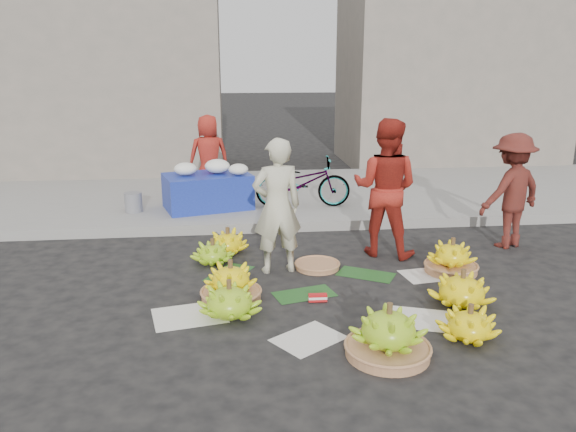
{
  "coord_description": "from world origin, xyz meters",
  "views": [
    {
      "loc": [
        -0.88,
        -5.75,
        2.43
      ],
      "look_at": [
        -0.21,
        0.46,
        0.7
      ],
      "focal_mm": 35.0,
      "sensor_mm": 36.0,
      "label": 1
    }
  ],
  "objects": [
    {
      "name": "banana_bunch_4",
      "position": [
        1.47,
        -0.65,
        0.17
      ],
      "size": [
        0.82,
        0.82,
        0.39
      ],
      "rotation": [
        0.0,
        0.0,
        -0.36
      ],
      "color": "#FFE70C",
      "rests_on": "ground"
    },
    {
      "name": "newspaper_scatter",
      "position": [
        0.0,
        -0.8,
        0.0
      ],
      "size": [
        3.2,
        1.8,
        0.0
      ],
      "primitive_type": null,
      "color": "silver",
      "rests_on": "ground"
    },
    {
      "name": "building_left",
      "position": [
        -4.0,
        7.2,
        2.0
      ],
      "size": [
        6.0,
        3.0,
        4.0
      ],
      "primitive_type": "cube",
      "color": "gray",
      "rests_on": "sidewalk"
    },
    {
      "name": "flower_vendor",
      "position": [
        -1.21,
        3.99,
        0.84
      ],
      "size": [
        0.78,
        0.59,
        1.44
      ],
      "primitive_type": "imported",
      "rotation": [
        0.0,
        0.0,
        3.35
      ],
      "color": "#A82719",
      "rests_on": "sidewalk"
    },
    {
      "name": "banana_leaves",
      "position": [
        -0.1,
        0.2,
        0.0
      ],
      "size": [
        2.0,
        1.0,
        0.0
      ],
      "primitive_type": null,
      "color": "#174719",
      "rests_on": "ground"
    },
    {
      "name": "banana_bunch_2",
      "position": [
        0.43,
        -1.56,
        0.21
      ],
      "size": [
        0.84,
        0.84,
        0.48
      ],
      "rotation": [
        0.0,
        0.0,
        0.42
      ],
      "color": "#9D6642",
      "rests_on": "ground"
    },
    {
      "name": "grey_bucket",
      "position": [
        -2.39,
        3.07,
        0.27
      ],
      "size": [
        0.27,
        0.27,
        0.31
      ],
      "primitive_type": "cylinder",
      "color": "slate",
      "rests_on": "sidewalk"
    },
    {
      "name": "vendor_red",
      "position": [
        1.09,
        1.02,
        0.88
      ],
      "size": [
        1.07,
        1.0,
        1.76
      ],
      "primitive_type": "imported",
      "rotation": [
        0.0,
        0.0,
        2.63
      ],
      "color": "#A82719",
      "rests_on": "ground"
    },
    {
      "name": "curb",
      "position": [
        0.0,
        2.2,
        0.07
      ],
      "size": [
        40.0,
        0.25,
        0.15
      ],
      "primitive_type": "cube",
      "color": "gray",
      "rests_on": "ground"
    },
    {
      "name": "banana_bunch_7",
      "position": [
        -0.91,
        1.28,
        0.15
      ],
      "size": [
        0.56,
        0.56,
        0.34
      ],
      "rotation": [
        0.0,
        0.0,
        0.05
      ],
      "color": "#FFE70C",
      "rests_on": "ground"
    },
    {
      "name": "flower_table",
      "position": [
        -1.21,
        3.18,
        0.44
      ],
      "size": [
        1.51,
        1.16,
        0.78
      ],
      "rotation": [
        0.0,
        0.0,
        0.27
      ],
      "color": "navy",
      "rests_on": "sidewalk"
    },
    {
      "name": "basket_spare",
      "position": [
        0.16,
        0.57,
        0.03
      ],
      "size": [
        0.59,
        0.59,
        0.06
      ],
      "primitive_type": "cylinder",
      "rotation": [
        0.0,
        0.0,
        0.12
      ],
      "color": "#9D6642",
      "rests_on": "ground"
    },
    {
      "name": "man_striped",
      "position": [
        2.85,
        1.14,
        0.77
      ],
      "size": [
        1.13,
        0.9,
        1.53
      ],
      "primitive_type": "imported",
      "rotation": [
        0.0,
        0.0,
        3.52
      ],
      "color": "maroon",
      "rests_on": "ground"
    },
    {
      "name": "ground",
      "position": [
        0.0,
        0.0,
        0.0
      ],
      "size": [
        80.0,
        80.0,
        0.0
      ],
      "primitive_type": "plane",
      "color": "black",
      "rests_on": "ground"
    },
    {
      "name": "sidewalk",
      "position": [
        0.0,
        4.3,
        0.06
      ],
      "size": [
        40.0,
        4.0,
        0.12
      ],
      "primitive_type": "cube",
      "color": "gray",
      "rests_on": "ground"
    },
    {
      "name": "vendor_cream",
      "position": [
        -0.33,
        0.54,
        0.8
      ],
      "size": [
        0.64,
        0.47,
        1.6
      ],
      "primitive_type": "imported",
      "rotation": [
        0.0,
        0.0,
        3.3
      ],
      "color": "beige",
      "rests_on": "ground"
    },
    {
      "name": "incense_stack",
      "position": [
        0.01,
        -0.41,
        0.04
      ],
      "size": [
        0.19,
        0.07,
        0.08
      ],
      "primitive_type": "cube",
      "rotation": [
        0.0,
        0.0,
        -0.02
      ],
      "color": "red",
      "rests_on": "ground"
    },
    {
      "name": "banana_bunch_6",
      "position": [
        -1.1,
        0.9,
        0.14
      ],
      "size": [
        0.54,
        0.54,
        0.32
      ],
      "rotation": [
        0.0,
        0.0,
        0.09
      ],
      "color": "#77B319",
      "rests_on": "ground"
    },
    {
      "name": "banana_bunch_3",
      "position": [
        1.24,
        -1.35,
        0.15
      ],
      "size": [
        0.61,
        0.61,
        0.34
      ],
      "rotation": [
        0.0,
        0.0,
        0.17
      ],
      "color": "#FFE70C",
      "rests_on": "ground"
    },
    {
      "name": "banana_bunch_1",
      "position": [
        -0.9,
        -0.65,
        0.17
      ],
      "size": [
        0.68,
        0.68,
        0.38
      ],
      "rotation": [
        0.0,
        0.0,
        0.1
      ],
      "color": "#77B319",
      "rests_on": "ground"
    },
    {
      "name": "bicycle",
      "position": [
        0.33,
        3.12,
        0.52
      ],
      "size": [
        0.64,
        1.57,
        0.81
      ],
      "primitive_type": "imported",
      "rotation": [
        0.0,
        0.0,
        1.5
      ],
      "color": "gray",
      "rests_on": "sidewalk"
    },
    {
      "name": "banana_bunch_0",
      "position": [
        -0.89,
        -0.23,
        0.19
      ],
      "size": [
        0.7,
        0.7,
        0.44
      ],
      "rotation": [
        0.0,
        0.0,
        -0.36
      ],
      "color": "#9D6642",
      "rests_on": "ground"
    },
    {
      "name": "building_right",
      "position": [
        4.5,
        7.7,
        2.5
      ],
      "size": [
        5.0,
        3.0,
        5.0
      ],
      "primitive_type": "cube",
      "color": "gray",
      "rests_on": "sidewalk"
    },
    {
      "name": "banana_bunch_5",
      "position": [
        1.73,
        0.27,
        0.18
      ],
      "size": [
        0.63,
        0.63,
        0.43
      ],
      "rotation": [
        0.0,
        0.0,
        0.21
      ],
      "color": "#9D6642",
      "rests_on": "ground"
    }
  ]
}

